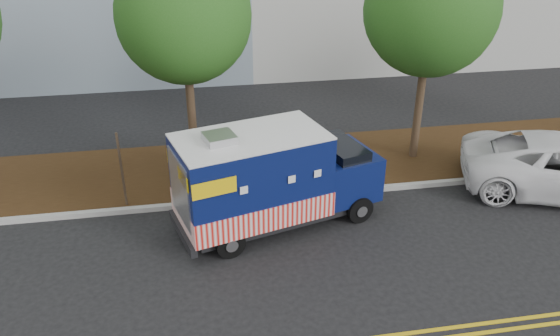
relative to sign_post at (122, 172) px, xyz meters
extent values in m
plane|color=black|center=(2.99, -1.61, -1.20)|extent=(120.00, 120.00, 0.00)
cube|color=#9E9E99|center=(2.99, -0.21, -1.12)|extent=(120.00, 0.18, 0.15)
cube|color=black|center=(2.99, 1.89, -1.12)|extent=(120.00, 4.00, 0.15)
cylinder|color=#38281C|center=(2.04, 2.10, 0.80)|extent=(0.26, 0.26, 4.00)
sphere|color=#235919|center=(2.04, 2.10, 3.78)|extent=(3.92, 3.92, 3.92)
cylinder|color=#38281C|center=(9.33, 1.65, 0.80)|extent=(0.26, 0.26, 4.00)
sphere|color=#235919|center=(9.33, 1.65, 3.80)|extent=(4.04, 4.04, 4.04)
cube|color=#473828|center=(0.00, 0.00, 0.00)|extent=(0.06, 0.06, 2.40)
cube|color=black|center=(4.23, -1.38, -0.82)|extent=(5.33, 3.00, 0.25)
cube|color=#0A154A|center=(3.45, -1.60, 0.42)|extent=(4.21, 3.01, 2.17)
cube|color=red|center=(3.45, -1.60, -0.34)|extent=(4.26, 3.07, 0.68)
cube|color=white|center=(3.45, -1.60, 1.53)|extent=(4.21, 3.01, 0.05)
cube|color=#B7B7BA|center=(2.67, -1.81, 1.64)|extent=(0.89, 0.89, 0.20)
cube|color=#0A154A|center=(6.06, -0.88, -0.07)|extent=(2.08, 2.30, 1.26)
cube|color=black|center=(6.02, -0.89, 0.53)|extent=(1.34, 1.94, 0.59)
cube|color=black|center=(6.86, -0.66, -0.50)|extent=(0.55, 1.76, 0.27)
cube|color=black|center=(1.58, -2.11, -0.79)|extent=(0.70, 2.00, 0.25)
cube|color=#B7B7BA|center=(1.61, -2.11, 0.47)|extent=(0.47, 1.58, 1.71)
cube|color=#B7B7BA|center=(3.43, -0.49, 0.47)|extent=(1.58, 0.47, 0.99)
cube|color=yellow|center=(2.43, -2.99, 0.92)|extent=(1.05, 0.31, 0.41)
cube|color=yellow|center=(1.86, -0.92, 0.92)|extent=(1.05, 0.31, 0.41)
cylinder|color=black|center=(6.39, -1.74, -0.82)|extent=(0.80, 0.45, 0.76)
cylinder|color=black|center=(5.90, 0.04, -0.82)|extent=(0.80, 0.45, 0.76)
cylinder|color=black|center=(2.74, -2.75, -0.82)|extent=(0.80, 0.45, 0.76)
cylinder|color=black|center=(2.25, -0.97, -0.82)|extent=(0.80, 0.45, 0.76)
camera|label=1|loc=(2.08, -13.98, 7.10)|focal=35.00mm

